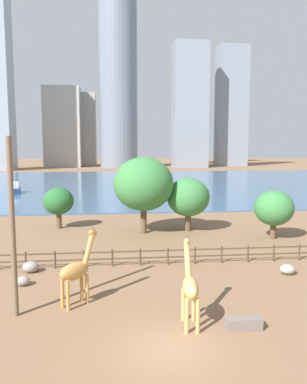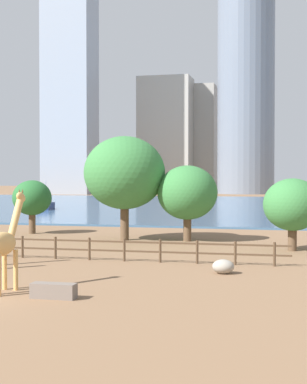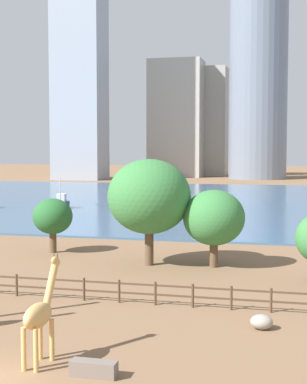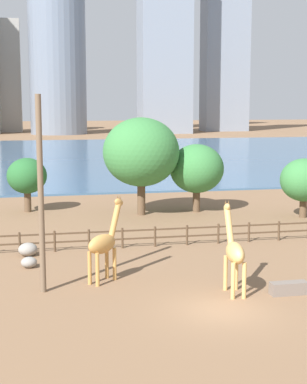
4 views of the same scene
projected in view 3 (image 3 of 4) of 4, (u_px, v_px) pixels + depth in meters
name	position (u px, v px, depth m)	size (l,w,h in m)	color
ground_plane	(228.00, 200.00, 99.26)	(400.00, 400.00, 0.00)	brown
harbor_water	(226.00, 201.00, 96.34)	(180.00, 86.00, 0.20)	#3D6084
giraffe_tall	(40.00, 314.00, 23.45)	(0.88, 2.95, 4.29)	tan
boulder_near_fence	(262.00, 322.00, 28.12)	(1.09, 0.95, 0.71)	gray
feeding_trough	(94.00, 369.00, 22.29)	(1.80, 0.60, 0.60)	#72665B
enclosure_fence	(88.00, 288.00, 33.37)	(26.12, 0.14, 1.30)	#4C3826
tree_left_large	(149.00, 197.00, 43.28)	(6.16, 6.16, 7.89)	brown
tree_center_broad	(53.00, 217.00, 48.69)	(3.30, 3.30, 4.53)	brown
tree_left_small	(214.00, 218.00, 42.65)	(4.50, 4.50, 5.66)	brown
boat_ferry	(61.00, 204.00, 82.70)	(2.65, 4.97, 4.25)	navy
skyline_tower_glass	(176.00, 119.00, 180.04)	(16.09, 11.38, 35.52)	#ADA89E
skyline_block_left	(79.00, 60.00, 163.18)	(13.75, 10.67, 66.25)	#939EAD
skyline_block_right	(212.00, 122.00, 187.08)	(9.35, 9.57, 34.32)	#ADA89E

